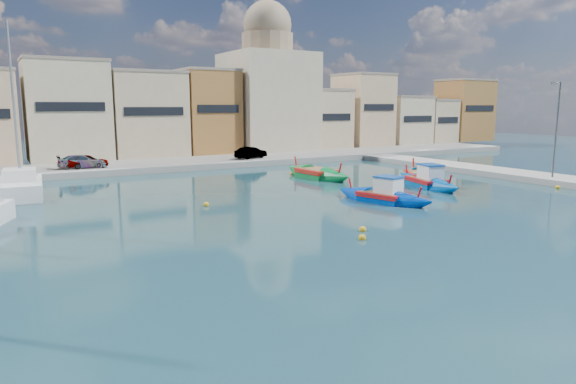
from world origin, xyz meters
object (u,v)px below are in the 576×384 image
object	(u,v)px
church_block	(268,87)
quay_street_lamp	(556,129)
luzzu_green	(317,175)
luzzu_turquoise_cabin	(427,182)
luzzu_cyan_mid	(422,178)
luzzu_blue_cabin	(383,197)
yacht_north	(22,185)

from	to	relation	value
church_block	quay_street_lamp	distance (m)	35.04
church_block	luzzu_green	distance (m)	24.32
luzzu_turquoise_cabin	luzzu_cyan_mid	distance (m)	2.73
quay_street_lamp	luzzu_cyan_mid	xyz separation A→B (m)	(-8.16, 6.02, -4.05)
luzzu_cyan_mid	luzzu_green	xyz separation A→B (m)	(-6.29, 6.15, 0.00)
luzzu_cyan_mid	luzzu_green	bearing A→B (deg)	135.62
quay_street_lamp	luzzu_green	bearing A→B (deg)	139.89
luzzu_turquoise_cabin	luzzu_blue_cabin	world-z (taller)	luzzu_turquoise_cabin
luzzu_turquoise_cabin	church_block	bearing A→B (deg)	85.47
luzzu_turquoise_cabin	luzzu_blue_cabin	size ratio (longest dim) A/B	1.15
church_block	luzzu_green	world-z (taller)	church_block
luzzu_blue_cabin	yacht_north	bearing A→B (deg)	140.66
yacht_north	luzzu_green	bearing A→B (deg)	-12.02
luzzu_turquoise_cabin	luzzu_cyan_mid	bearing A→B (deg)	52.28
quay_street_lamp	luzzu_cyan_mid	distance (m)	10.92
quay_street_lamp	luzzu_green	size ratio (longest dim) A/B	0.91
luzzu_blue_cabin	yacht_north	size ratio (longest dim) A/B	0.60
luzzu_cyan_mid	yacht_north	world-z (taller)	yacht_north
luzzu_turquoise_cabin	luzzu_blue_cabin	distance (m)	7.81
luzzu_turquoise_cabin	yacht_north	distance (m)	29.96
luzzu_blue_cabin	yacht_north	world-z (taller)	yacht_north
luzzu_blue_cabin	luzzu_green	xyz separation A→B (m)	(2.50, 11.50, -0.03)
luzzu_green	church_block	bearing A→B (deg)	72.20
quay_street_lamp	luzzu_blue_cabin	distance (m)	17.44
luzzu_turquoise_cabin	luzzu_blue_cabin	xyz separation A→B (m)	(-7.12, -3.19, -0.01)
quay_street_lamp	yacht_north	distance (m)	40.69
church_block	luzzu_blue_cabin	xyz separation A→B (m)	(-9.51, -33.32, -8.09)
luzzu_green	yacht_north	xyz separation A→B (m)	(-22.34, 4.76, 0.21)
quay_street_lamp	yacht_north	bearing A→B (deg)	155.29
luzzu_turquoise_cabin	luzzu_green	bearing A→B (deg)	119.07
luzzu_blue_cabin	luzzu_green	size ratio (longest dim) A/B	0.87
church_block	quay_street_lamp	xyz separation A→B (m)	(7.44, -34.00, -4.07)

